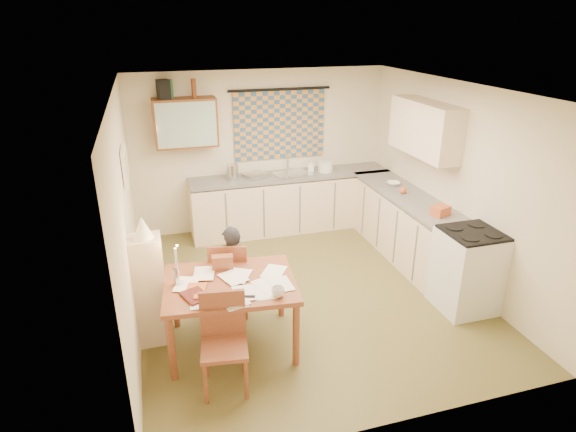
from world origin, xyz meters
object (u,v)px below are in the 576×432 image
object	(u,v)px
shelf_stand	(150,290)
counter_back	(294,202)
person	(233,272)
counter_right	(415,233)
dining_table	(232,313)
stove	(467,270)
chair_far	(231,290)

from	to	relation	value
shelf_stand	counter_back	bearing A→B (deg)	46.52
counter_back	person	distance (m)	2.62
shelf_stand	person	bearing A→B (deg)	13.88
counter_back	person	size ratio (longest dim) A/B	2.96
counter_back	counter_right	xyz separation A→B (m)	(1.24, -1.65, -0.00)
counter_back	dining_table	xyz separation A→B (m)	(-1.52, -2.74, -0.07)
counter_back	shelf_stand	size ratio (longest dim) A/B	2.75
stove	shelf_stand	bearing A→B (deg)	173.81
counter_back	shelf_stand	xyz separation A→B (m)	(-2.30, -2.43, 0.15)
chair_far	dining_table	bearing A→B (deg)	95.60
counter_right	counter_back	bearing A→B (deg)	126.94
counter_right	chair_far	distance (m)	2.72
stove	chair_far	size ratio (longest dim) A/B	1.05
dining_table	counter_back	bearing A→B (deg)	67.00
counter_back	stove	xyz separation A→B (m)	(1.24, -2.81, 0.04)
counter_back	person	bearing A→B (deg)	-122.50
counter_right	person	size ratio (longest dim) A/B	2.65
counter_right	person	xyz separation A→B (m)	(-2.64, -0.56, 0.11)
dining_table	chair_far	size ratio (longest dim) A/B	1.50
dining_table	shelf_stand	world-z (taller)	shelf_stand
stove	chair_far	world-z (taller)	stove
person	shelf_stand	size ratio (longest dim) A/B	0.93
counter_back	counter_right	bearing A→B (deg)	-53.06
counter_right	person	bearing A→B (deg)	-168.09
counter_right	stove	xyz separation A→B (m)	(0.00, -1.16, 0.04)
counter_right	chair_far	xyz separation A→B (m)	(-2.67, -0.49, -0.16)
person	shelf_stand	world-z (taller)	shelf_stand
counter_right	dining_table	distance (m)	2.97
counter_right	stove	world-z (taller)	stove
chair_far	counter_right	bearing A→B (deg)	-155.25
person	shelf_stand	xyz separation A→B (m)	(-0.90, -0.22, 0.04)
counter_right	shelf_stand	world-z (taller)	shelf_stand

